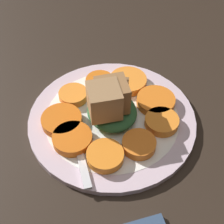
# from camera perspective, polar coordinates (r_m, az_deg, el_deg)

# --- Properties ---
(table_slab) EXTENTS (1.20, 1.20, 0.02)m
(table_slab) POSITION_cam_1_polar(r_m,az_deg,el_deg) (0.52, 0.00, -2.31)
(table_slab) COLOR black
(table_slab) RESTS_ON ground
(plate) EXTENTS (0.27, 0.27, 0.01)m
(plate) POSITION_cam_1_polar(r_m,az_deg,el_deg) (0.50, 0.00, -1.20)
(plate) COLOR silver
(plate) RESTS_ON table_slab
(carrot_slice_0) EXTENTS (0.05, 0.05, 0.01)m
(carrot_slice_0) POSITION_cam_1_polar(r_m,az_deg,el_deg) (0.49, 9.07, -1.77)
(carrot_slice_0) COLOR orange
(carrot_slice_0) RESTS_ON plate
(carrot_slice_1) EXTENTS (0.06, 0.06, 0.01)m
(carrot_slice_1) POSITION_cam_1_polar(r_m,az_deg,el_deg) (0.52, 8.02, 2.00)
(carrot_slice_1) COLOR orange
(carrot_slice_1) RESTS_ON plate
(carrot_slice_2) EXTENTS (0.07, 0.07, 0.01)m
(carrot_slice_2) POSITION_cam_1_polar(r_m,az_deg,el_deg) (0.55, 2.93, 5.65)
(carrot_slice_2) COLOR orange
(carrot_slice_2) RESTS_ON plate
(carrot_slice_3) EXTENTS (0.05, 0.05, 0.01)m
(carrot_slice_3) POSITION_cam_1_polar(r_m,az_deg,el_deg) (0.55, -2.21, 5.53)
(carrot_slice_3) COLOR orange
(carrot_slice_3) RESTS_ON plate
(carrot_slice_4) EXTENTS (0.05, 0.05, 0.01)m
(carrot_slice_4) POSITION_cam_1_polar(r_m,az_deg,el_deg) (0.53, -7.10, 3.07)
(carrot_slice_4) COLOR orange
(carrot_slice_4) RESTS_ON plate
(carrot_slice_5) EXTENTS (0.06, 0.06, 0.01)m
(carrot_slice_5) POSITION_cam_1_polar(r_m,az_deg,el_deg) (0.49, -9.19, -1.50)
(carrot_slice_5) COLOR #D56013
(carrot_slice_5) RESTS_ON plate
(carrot_slice_6) EXTENTS (0.06, 0.06, 0.01)m
(carrot_slice_6) POSITION_cam_1_polar(r_m,az_deg,el_deg) (0.47, -7.25, -4.85)
(carrot_slice_6) COLOR #D66114
(carrot_slice_6) RESTS_ON plate
(carrot_slice_7) EXTENTS (0.05, 0.05, 0.01)m
(carrot_slice_7) POSITION_cam_1_polar(r_m,az_deg,el_deg) (0.45, -1.25, -7.99)
(carrot_slice_7) COLOR orange
(carrot_slice_7) RESTS_ON plate
(carrot_slice_8) EXTENTS (0.05, 0.05, 0.01)m
(carrot_slice_8) POSITION_cam_1_polar(r_m,az_deg,el_deg) (0.46, 4.95, -5.88)
(carrot_slice_8) COLOR orange
(carrot_slice_8) RESTS_ON plate
(center_pile) EXTENTS (0.09, 0.08, 0.07)m
(center_pile) POSITION_cam_1_polar(r_m,az_deg,el_deg) (0.47, -0.34, 1.55)
(center_pile) COLOR #2D6033
(center_pile) RESTS_ON plate
(fork) EXTENTS (0.20, 0.02, 0.00)m
(fork) POSITION_cam_1_polar(r_m,az_deg,el_deg) (0.48, -6.93, -3.29)
(fork) COLOR silver
(fork) RESTS_ON plate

